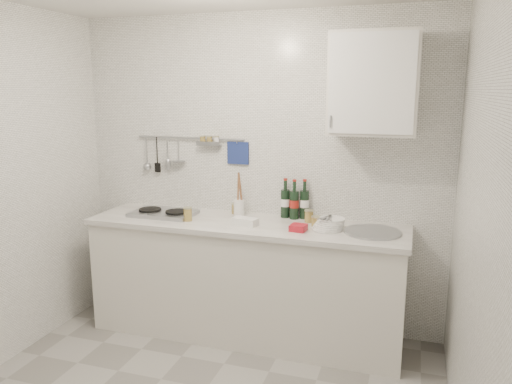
{
  "coord_description": "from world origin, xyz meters",
  "views": [
    {
      "loc": [
        1.21,
        -2.38,
        1.91
      ],
      "look_at": [
        0.15,
        0.9,
        1.2
      ],
      "focal_mm": 35.0,
      "sensor_mm": 36.0,
      "label": 1
    }
  ],
  "objects_px": {
    "plate_stack_hob": "(160,213)",
    "wine_bottles": "(295,199)",
    "utensil_crock": "(239,206)",
    "wall_cabinet": "(374,84)",
    "plate_stack_sink": "(329,224)"
  },
  "relations": [
    {
      "from": "plate_stack_hob",
      "to": "wine_bottles",
      "type": "xyz_separation_m",
      "value": [
        1.07,
        0.22,
        0.14
      ]
    },
    {
      "from": "plate_stack_hob",
      "to": "utensil_crock",
      "type": "xyz_separation_m",
      "value": [
        0.63,
        0.16,
        0.07
      ]
    },
    {
      "from": "plate_stack_hob",
      "to": "utensil_crock",
      "type": "distance_m",
      "value": 0.65
    },
    {
      "from": "wall_cabinet",
      "to": "wine_bottles",
      "type": "distance_m",
      "value": 1.05
    },
    {
      "from": "wine_bottles",
      "to": "plate_stack_hob",
      "type": "bearing_deg",
      "value": -168.11
    },
    {
      "from": "plate_stack_hob",
      "to": "plate_stack_sink",
      "type": "height_order",
      "value": "plate_stack_sink"
    },
    {
      "from": "wall_cabinet",
      "to": "plate_stack_sink",
      "type": "bearing_deg",
      "value": -153.14
    },
    {
      "from": "utensil_crock",
      "to": "plate_stack_sink",
      "type": "bearing_deg",
      "value": -13.17
    },
    {
      "from": "wine_bottles",
      "to": "utensil_crock",
      "type": "height_order",
      "value": "utensil_crock"
    },
    {
      "from": "plate_stack_hob",
      "to": "utensil_crock",
      "type": "height_order",
      "value": "utensil_crock"
    },
    {
      "from": "plate_stack_hob",
      "to": "plate_stack_sink",
      "type": "distance_m",
      "value": 1.38
    },
    {
      "from": "plate_stack_sink",
      "to": "utensil_crock",
      "type": "bearing_deg",
      "value": 166.83
    },
    {
      "from": "wall_cabinet",
      "to": "plate_stack_hob",
      "type": "distance_m",
      "value": 1.93
    },
    {
      "from": "wall_cabinet",
      "to": "wine_bottles",
      "type": "xyz_separation_m",
      "value": [
        -0.57,
        0.11,
        -0.87
      ]
    },
    {
      "from": "plate_stack_sink",
      "to": "wine_bottles",
      "type": "height_order",
      "value": "wine_bottles"
    }
  ]
}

